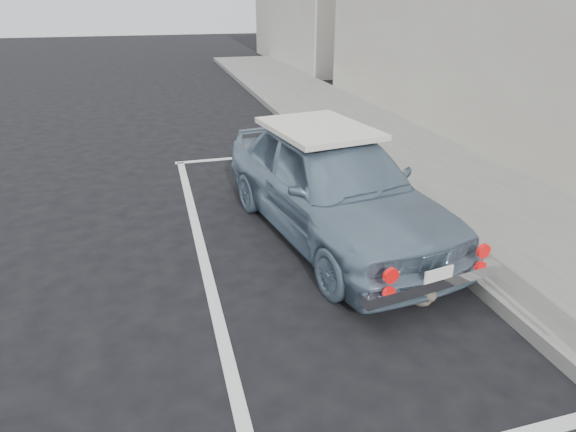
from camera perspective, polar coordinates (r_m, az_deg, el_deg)
name	(u,v)px	position (r m, az deg, el deg)	size (l,w,h in m)	color
ground	(363,413)	(4.00, 8.88, -22.06)	(80.00, 80.00, 0.00)	black
sidewalk	(531,237)	(6.91, 26.81, -2.23)	(2.80, 40.00, 0.15)	slate
pline_front	(253,157)	(9.57, -4.20, 7.04)	(3.00, 0.12, 0.01)	silver
pline_side	(201,247)	(6.18, -10.30, -3.65)	(0.12, 7.00, 0.01)	silver
retro_coupe	(332,183)	(6.18, 5.27, 3.90)	(2.28, 4.34, 1.41)	slate
cat	(419,293)	(5.15, 15.22, -8.81)	(0.32, 0.52, 0.28)	#685A4F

